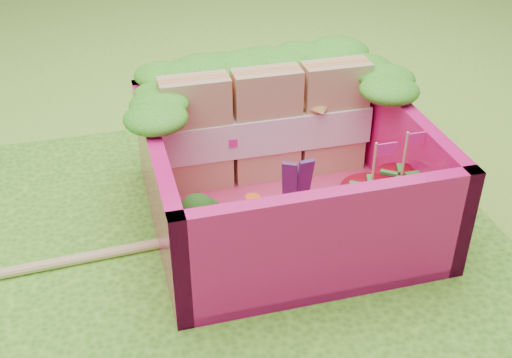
{
  "coord_description": "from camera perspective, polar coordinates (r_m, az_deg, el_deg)",
  "views": [
    {
      "loc": [
        -0.54,
        -2.37,
        1.97
      ],
      "look_at": [
        0.14,
        0.16,
        0.28
      ],
      "focal_mm": 45.0,
      "sensor_mm": 36.0,
      "label": 1
    }
  ],
  "objects": [
    {
      "name": "ground",
      "position": [
        3.13,
        -1.8,
        -6.19
      ],
      "size": [
        14.0,
        14.0,
        0.0
      ],
      "primitive_type": "plane",
      "color": "#7DC838",
      "rests_on": "ground"
    },
    {
      "name": "placemat",
      "position": [
        3.12,
        -1.81,
        -5.97
      ],
      "size": [
        2.6,
        2.6,
        0.03
      ],
      "primitive_type": "cube",
      "color": "#489120",
      "rests_on": "ground"
    },
    {
      "name": "bento_floor",
      "position": [
        3.28,
        2.43,
        -2.96
      ],
      "size": [
        1.3,
        1.3,
        0.05
      ],
      "primitive_type": "cube",
      "color": "#DE386C",
      "rests_on": "placemat"
    },
    {
      "name": "bento_box",
      "position": [
        3.14,
        2.53,
        0.75
      ],
      "size": [
        1.3,
        1.3,
        0.55
      ],
      "color": "#E51370",
      "rests_on": "placemat"
    },
    {
      "name": "lettuce_ruffle",
      "position": [
        3.39,
        0.25,
        9.68
      ],
      "size": [
        1.43,
        0.77,
        0.11
      ],
      "color": "#287F17",
      "rests_on": "bento_box"
    },
    {
      "name": "sandwich_stack",
      "position": [
        3.37,
        1.02,
        4.69
      ],
      "size": [
        1.12,
        0.18,
        0.62
      ],
      "color": "tan",
      "rests_on": "bento_floor"
    },
    {
      "name": "broccoli",
      "position": [
        2.83,
        -4.93,
        -4.08
      ],
      "size": [
        0.33,
        0.33,
        0.27
      ],
      "color": "#6AB055",
      "rests_on": "bento_floor"
    },
    {
      "name": "carrot_sticks",
      "position": [
        2.89,
        -0.59,
        -4.31
      ],
      "size": [
        0.12,
        0.14,
        0.29
      ],
      "color": "orange",
      "rests_on": "bento_floor"
    },
    {
      "name": "purple_wedges",
      "position": [
        3.05,
        3.59,
        -1.12
      ],
      "size": [
        0.13,
        0.05,
        0.38
      ],
      "color": "#3F195A",
      "rests_on": "bento_floor"
    },
    {
      "name": "strawberry_left",
      "position": [
        3.01,
        9.94,
        -3.04
      ],
      "size": [
        0.28,
        0.28,
        0.52
      ],
      "color": "#B80B1E",
      "rests_on": "bento_floor"
    },
    {
      "name": "strawberry_right",
      "position": [
        3.15,
        12.52,
        -1.82
      ],
      "size": [
        0.27,
        0.27,
        0.51
      ],
      "color": "#B80B1E",
      "rests_on": "bento_floor"
    },
    {
      "name": "snap_peas",
      "position": [
        3.3,
        11.59,
        -2.38
      ],
      "size": [
        0.31,
        0.5,
        0.05
      ],
      "color": "#53BC3B",
      "rests_on": "bento_floor"
    },
    {
      "name": "chopsticks",
      "position": [
        3.11,
        -18.43,
        -7.32
      ],
      "size": [
        2.09,
        0.15,
        0.04
      ],
      "color": "#E7BC7F",
      "rests_on": "placemat"
    }
  ]
}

